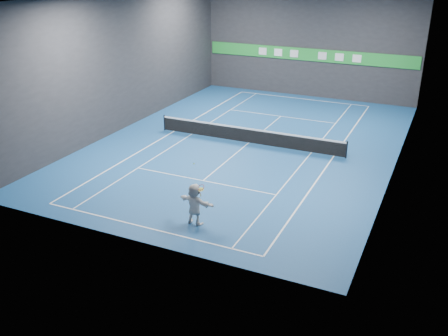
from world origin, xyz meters
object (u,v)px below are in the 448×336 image
at_px(tennis_ball, 194,164).
at_px(tennis_net, 249,135).
at_px(tennis_racket, 201,189).
at_px(player, 195,204).

relative_size(tennis_ball, tennis_net, 0.00).
xyz_separation_m(tennis_ball, tennis_racket, (0.41, -0.17, -1.04)).
xyz_separation_m(player, tennis_ball, (-0.10, 0.22, 1.82)).
bearing_deg(tennis_racket, tennis_ball, 156.90).
relative_size(player, tennis_racket, 3.09).
height_order(tennis_ball, tennis_racket, tennis_ball).
height_order(player, tennis_net, player).
distance_m(player, tennis_net, 10.81).
distance_m(tennis_ball, tennis_net, 10.81).
bearing_deg(tennis_net, tennis_ball, -80.89).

